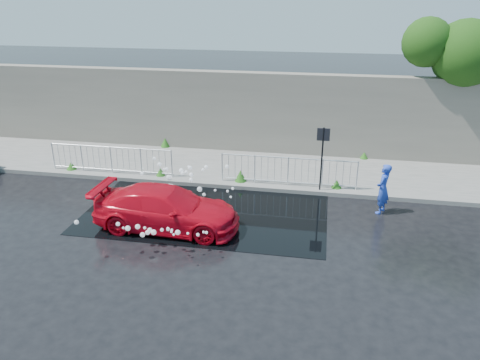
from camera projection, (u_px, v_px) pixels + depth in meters
name	position (u px, v px, depth m)	size (l,w,h in m)	color
ground	(185.00, 222.00, 15.04)	(90.00, 90.00, 0.00)	black
pavement	(219.00, 166.00, 19.56)	(30.00, 4.00, 0.15)	#5B5B57
curb	(208.00, 184.00, 17.74)	(30.00, 0.25, 0.16)	#5B5B57
retaining_wall	(229.00, 111.00, 20.87)	(30.00, 0.60, 3.50)	#6A6359
puddle	(208.00, 210.00, 15.86)	(8.00, 5.00, 0.01)	black
sign_post	(322.00, 149.00, 16.50)	(0.45, 0.06, 2.50)	black
tree	(473.00, 47.00, 18.32)	(5.20, 2.68, 6.41)	#332114
railing_left	(111.00, 159.00, 18.48)	(5.05, 0.05, 1.10)	silver
railing_right	(288.00, 170.00, 17.30)	(5.05, 0.05, 1.10)	silver
weeds	(212.00, 164.00, 19.10)	(12.17, 3.93, 0.44)	#215316
water_spray	(174.00, 193.00, 15.47)	(3.61, 5.62, 1.04)	white
red_car	(167.00, 209.00, 14.46)	(1.84, 4.53, 1.31)	red
person	(383.00, 189.00, 15.38)	(0.62, 0.41, 1.71)	blue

